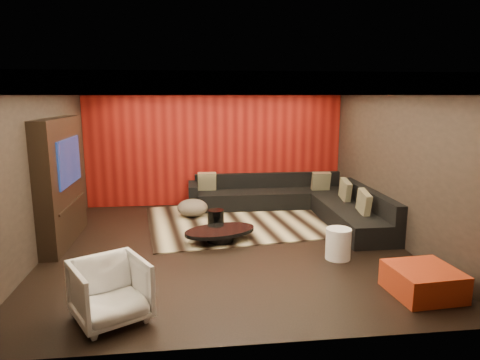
{
  "coord_description": "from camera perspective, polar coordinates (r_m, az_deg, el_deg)",
  "views": [
    {
      "loc": [
        -0.61,
        -7.03,
        2.58
      ],
      "look_at": [
        0.3,
        0.6,
        1.05
      ],
      "focal_mm": 32.0,
      "sensor_mm": 36.0,
      "label": 1
    }
  ],
  "objects": [
    {
      "name": "rug",
      "position": [
        8.97,
        0.91,
        -5.38
      ],
      "size": [
        4.35,
        3.49,
        0.02
      ],
      "primitive_type": "cube",
      "rotation": [
        0.0,
        0.0,
        0.13
      ],
      "color": "#C1B48D",
      "rests_on": "floor"
    },
    {
      "name": "armchair",
      "position": [
        5.3,
        -16.91,
        -13.98
      ],
      "size": [
        1.07,
        1.08,
        0.73
      ],
      "primitive_type": "imported",
      "rotation": [
        0.0,
        0.0,
        0.51
      ],
      "color": "white",
      "rests_on": "floor"
    },
    {
      "name": "wall_left",
      "position": [
        7.52,
        -25.32,
        1.14
      ],
      "size": [
        0.02,
        6.0,
        2.8
      ],
      "primitive_type": "cube",
      "color": "black",
      "rests_on": "ground"
    },
    {
      "name": "cove_left",
      "position": [
        7.24,
        -21.17,
        10.68
      ],
      "size": [
        0.08,
        4.8,
        0.04
      ],
      "primitive_type": "cube",
      "color": "#FFD899",
      "rests_on": "ground"
    },
    {
      "name": "orange_ottoman",
      "position": [
        6.24,
        23.23,
        -12.29
      ],
      "size": [
        0.88,
        0.88,
        0.36
      ],
      "primitive_type": "cube",
      "rotation": [
        0.0,
        0.0,
        0.08
      ],
      "color": "#A62115",
      "rests_on": "floor"
    },
    {
      "name": "cove_back",
      "position": [
        9.41,
        -3.15,
        11.37
      ],
      "size": [
        4.8,
        0.08,
        0.04
      ],
      "primitive_type": "cube",
      "color": "#FFD899",
      "rests_on": "ground"
    },
    {
      "name": "coffee_table",
      "position": [
        7.69,
        -2.68,
        -7.34
      ],
      "size": [
        1.64,
        1.64,
        0.22
      ],
      "primitive_type": "cylinder",
      "rotation": [
        0.0,
        0.0,
        0.32
      ],
      "color": "black",
      "rests_on": "rug"
    },
    {
      "name": "soffit_left",
      "position": [
        7.33,
        -23.84,
        11.18
      ],
      "size": [
        0.6,
        4.8,
        0.22
      ],
      "primitive_type": "cube",
      "color": "silver",
      "rests_on": "ground"
    },
    {
      "name": "floor",
      "position": [
        7.51,
        -1.75,
        -8.9
      ],
      "size": [
        6.0,
        6.0,
        0.02
      ],
      "primitive_type": "cube",
      "color": "black",
      "rests_on": "ground"
    },
    {
      "name": "white_side_table",
      "position": [
        7.07,
        12.96,
        -8.28
      ],
      "size": [
        0.49,
        0.49,
        0.5
      ],
      "primitive_type": "cylinder",
      "rotation": [
        0.0,
        0.0,
        -0.25
      ],
      "color": "white",
      "rests_on": "floor"
    },
    {
      "name": "soffit_right",
      "position": [
        7.77,
        18.81,
        11.49
      ],
      "size": [
        0.6,
        4.8,
        0.22
      ],
      "primitive_type": "cube",
      "color": "silver",
      "rests_on": "ground"
    },
    {
      "name": "red_feature_wall",
      "position": [
        10.09,
        -3.3,
        4.53
      ],
      "size": [
        5.98,
        0.05,
        2.78
      ],
      "primitive_type": "cube",
      "color": "#6B0C0A",
      "rests_on": "ground"
    },
    {
      "name": "cove_right",
      "position": [
        7.63,
        16.42,
        10.97
      ],
      "size": [
        0.08,
        4.8,
        0.04
      ],
      "primitive_type": "cube",
      "color": "#FFD899",
      "rests_on": "ground"
    },
    {
      "name": "soffit_back",
      "position": [
        9.75,
        -3.28,
        11.9
      ],
      "size": [
        6.0,
        0.6,
        0.22
      ],
      "primitive_type": "cube",
      "color": "silver",
      "rests_on": "ground"
    },
    {
      "name": "tv_shelf",
      "position": [
        8.13,
        -21.46,
        -2.91
      ],
      "size": [
        0.04,
        1.6,
        0.04
      ],
      "primitive_type": "cube",
      "color": "black",
      "rests_on": "ground"
    },
    {
      "name": "cove_front",
      "position": [
        4.71,
        0.65,
        11.5
      ],
      "size": [
        4.8,
        0.08,
        0.04
      ],
      "primitive_type": "cube",
      "color": "#FFD899",
      "rests_on": "ground"
    },
    {
      "name": "sectional_sofa",
      "position": [
        9.48,
        7.73,
        -2.98
      ],
      "size": [
        3.65,
        3.5,
        0.75
      ],
      "color": "black",
      "rests_on": "floor"
    },
    {
      "name": "drum_stool",
      "position": [
        8.35,
        -3.25,
        -5.26
      ],
      "size": [
        0.36,
        0.36,
        0.38
      ],
      "primitive_type": "cylinder",
      "rotation": [
        0.0,
        0.0,
        0.15
      ],
      "color": "black",
      "rests_on": "rug"
    },
    {
      "name": "striped_pouf",
      "position": [
        9.26,
        -6.36,
        -3.69
      ],
      "size": [
        0.75,
        0.75,
        0.36
      ],
      "primitive_type": "ellipsoid",
      "rotation": [
        0.0,
        0.0,
        0.15
      ],
      "color": "#BCAA92",
      "rests_on": "rug"
    },
    {
      "name": "ceiling",
      "position": [
        7.06,
        -1.89,
        13.12
      ],
      "size": [
        6.0,
        6.0,
        0.02
      ],
      "primitive_type": "cube",
      "color": "silver",
      "rests_on": "ground"
    },
    {
      "name": "throw_pillows",
      "position": [
        9.27,
        8.72,
        -1.07
      ],
      "size": [
        3.12,
        2.69,
        0.5
      ],
      "color": "beige",
      "rests_on": "sectional_sofa"
    },
    {
      "name": "tv_screen",
      "position": [
        7.99,
        -21.84,
        2.32
      ],
      "size": [
        0.04,
        1.3,
        0.8
      ],
      "primitive_type": "cube",
      "color": "black",
      "rests_on": "ground"
    },
    {
      "name": "wall_right",
      "position": [
        7.99,
        20.23,
        2.08
      ],
      "size": [
        0.02,
        6.0,
        2.8
      ],
      "primitive_type": "cube",
      "color": "black",
      "rests_on": "ground"
    },
    {
      "name": "tv_surround",
      "position": [
        8.09,
        -22.75,
        -0.17
      ],
      "size": [
        0.3,
        2.0,
        2.2
      ],
      "primitive_type": "cube",
      "color": "black",
      "rests_on": "ground"
    },
    {
      "name": "soffit_front",
      "position": [
        4.37,
        1.24,
        12.69
      ],
      "size": [
        6.0,
        0.6,
        0.22
      ],
      "primitive_type": "cube",
      "color": "silver",
      "rests_on": "ground"
    },
    {
      "name": "wall_back",
      "position": [
        10.13,
        -3.31,
        4.56
      ],
      "size": [
        6.0,
        0.02,
        2.8
      ],
      "primitive_type": "cube",
      "color": "black",
      "rests_on": "ground"
    }
  ]
}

